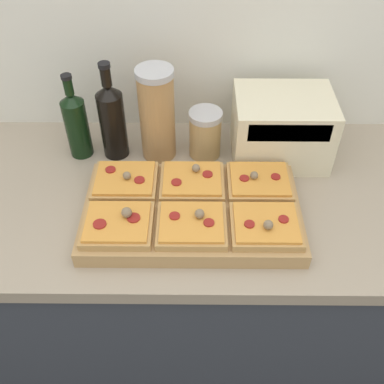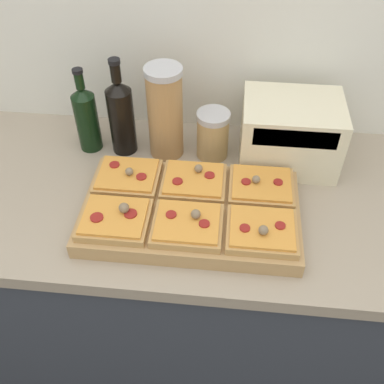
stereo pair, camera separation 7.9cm
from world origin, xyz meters
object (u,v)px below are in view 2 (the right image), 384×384
at_px(cutting_board, 191,212).
at_px(olive_oil_bottle, 86,117).
at_px(wine_bottle, 121,115).
at_px(grain_jar_tall, 165,113).
at_px(grain_jar_short, 213,134).
at_px(toaster_oven, 290,133).

relative_size(cutting_board, olive_oil_bottle, 2.10).
bearing_deg(wine_bottle, grain_jar_tall, -0.00).
height_order(grain_jar_tall, grain_jar_short, grain_jar_tall).
distance_m(olive_oil_bottle, toaster_oven, 0.59).
xyz_separation_m(wine_bottle, toaster_oven, (0.49, -0.00, -0.02)).
xyz_separation_m(cutting_board, wine_bottle, (-0.23, 0.27, 0.10)).
height_order(cutting_board, grain_jar_tall, grain_jar_tall).
bearing_deg(olive_oil_bottle, cutting_board, -38.35).
relative_size(grain_jar_tall, toaster_oven, 0.94).
distance_m(olive_oil_bottle, wine_bottle, 0.11).
height_order(cutting_board, wine_bottle, wine_bottle).
distance_m(grain_jar_tall, toaster_oven, 0.36).
xyz_separation_m(cutting_board, grain_jar_short, (0.04, 0.27, 0.05)).
distance_m(wine_bottle, toaster_oven, 0.49).
xyz_separation_m(cutting_board, toaster_oven, (0.26, 0.27, 0.08)).
distance_m(cutting_board, grain_jar_tall, 0.31).
bearing_deg(olive_oil_bottle, grain_jar_tall, 0.00).
bearing_deg(grain_jar_tall, cutting_board, -69.16).
relative_size(olive_oil_bottle, toaster_oven, 0.88).
bearing_deg(grain_jar_short, grain_jar_tall, -180.00).
xyz_separation_m(wine_bottle, grain_jar_tall, (0.13, -0.00, 0.02)).
bearing_deg(toaster_oven, cutting_board, -134.11).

